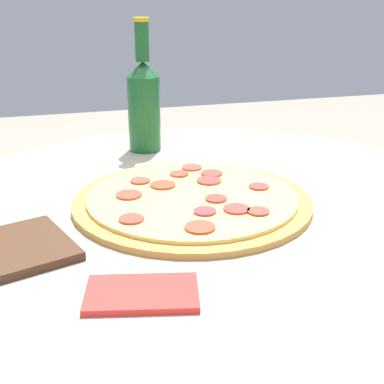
{
  "coord_description": "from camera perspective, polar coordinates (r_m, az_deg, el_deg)",
  "views": [
    {
      "loc": [
        -0.25,
        -0.75,
        1.05
      ],
      "look_at": [
        -0.03,
        0.0,
        0.75
      ],
      "focal_mm": 50.0,
      "sensor_mm": 36.0,
      "label": 1
    }
  ],
  "objects": [
    {
      "name": "beer_bottle",
      "position": [
        1.11,
        -5.16,
        9.56
      ],
      "size": [
        0.07,
        0.07,
        0.27
      ],
      "color": "#195628",
      "rests_on": "table"
    },
    {
      "name": "table",
      "position": [
        0.93,
        1.78,
        -10.73
      ],
      "size": [
        0.94,
        0.94,
        0.73
      ],
      "color": "#B2A893",
      "rests_on": "ground_plane"
    },
    {
      "name": "napkin",
      "position": [
        0.61,
        -5.36,
        -10.73
      ],
      "size": [
        0.14,
        0.1,
        0.01
      ],
      "color": "red",
      "rests_on": "table"
    },
    {
      "name": "pizza",
      "position": [
        0.85,
        0.0,
        -0.77
      ],
      "size": [
        0.38,
        0.38,
        0.02
      ],
      "color": "#B77F3D",
      "rests_on": "table"
    }
  ]
}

